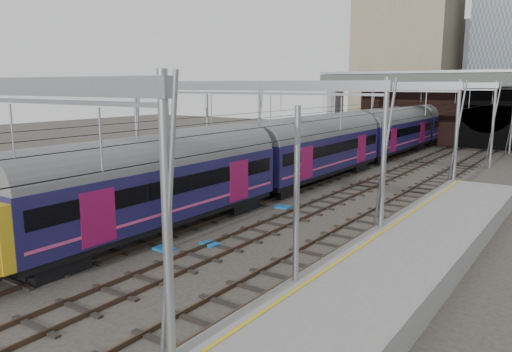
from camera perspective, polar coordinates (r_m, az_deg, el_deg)
The scene contains 14 objects.
ground at distance 22.74m, azimuth -13.98°, elevation -9.59°, with size 160.00×160.00×0.00m, color #38332D.
platform_left at distance 31.91m, azimuth -22.89°, elevation -3.29°, with size 4.32×55.00×1.12m.
platform_right at distance 15.58m, azimuth 8.19°, elevation -16.81°, with size 4.32×47.00×1.12m.
tracks at distance 34.08m, azimuth 5.19°, elevation -2.59°, with size 14.40×80.00×0.22m.
overhead_line at distance 39.02m, azimuth 10.08°, elevation 8.65°, with size 16.80×80.00×8.00m.
retaining_wall at distance 67.65m, azimuth 21.99°, elevation 6.83°, with size 28.00×2.75×9.00m.
overbridge at distance 62.15m, azimuth 19.67°, elevation 9.45°, with size 28.00×3.00×9.25m.
city_skyline at distance 86.07m, azimuth 26.32°, elevation 15.66°, with size 37.50×27.50×60.00m.
train_main at distance 48.12m, azimuth 12.12°, elevation 4.21°, with size 3.09×71.28×5.21m.
train_second at distance 51.99m, azimuth 9.07°, elevation 4.58°, with size 2.83×49.03×4.85m.
relay_cabinet at distance 28.77m, azimuth -24.13°, elevation -4.71°, with size 0.60×0.50×1.21m, color silver.
equip_cover_a at distance 24.06m, azimuth -10.44°, elevation -8.18°, with size 0.97×0.68×0.11m, color blue.
equip_cover_b at distance 31.53m, azimuth 3.08°, elevation -3.56°, with size 0.97×0.69×0.11m, color blue.
equip_cover_c at distance 24.49m, azimuth -5.23°, elevation -7.72°, with size 0.90×0.64×0.11m, color blue.
Camera 1 is at (16.20, -14.00, 7.65)m, focal length 35.00 mm.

